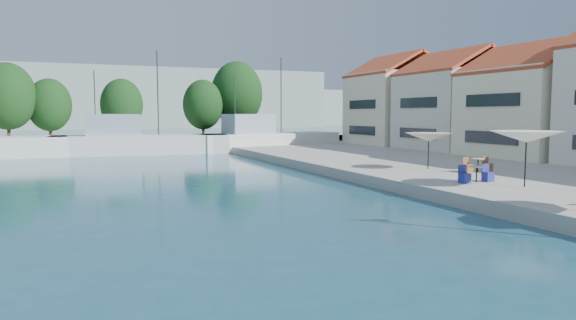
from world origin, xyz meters
name	(u,v)px	position (x,y,z in m)	size (l,w,h in m)	color
quay_right	(548,165)	(22.00, 30.00, 0.30)	(32.00, 92.00, 0.60)	gray
quay_far	(76,145)	(-8.00, 67.00, 0.30)	(90.00, 16.00, 0.60)	gray
hill_east	(222,108)	(40.00, 180.00, 6.00)	(140.00, 40.00, 12.00)	#8E9B91
building_04	(536,98)	(24.00, 33.00, 5.02)	(9.00, 8.80, 9.20)	#EFE4BF
building_05	(454,98)	(24.00, 42.00, 5.26)	(8.40, 8.80, 9.70)	beige
building_06	(397,98)	(24.00, 51.00, 5.50)	(9.00, 8.80, 10.20)	beige
trawler_03	(137,143)	(-2.71, 54.82, 1.07)	(16.55, 5.95, 10.20)	silver
trawler_04	(265,140)	(10.44, 55.24, 1.07)	(16.33, 6.87, 10.20)	silver
tree_04	(7,96)	(-14.99, 70.25, 5.80)	(6.09, 6.09, 9.02)	#3F2B19
tree_05	(49,105)	(-10.75, 71.51, 4.87)	(5.00, 5.00, 7.41)	#3F2B19
tree_06	(122,105)	(-2.64, 70.62, 4.95)	(5.09, 5.09, 7.54)	#3F2B19
tree_07	(203,105)	(7.43, 70.49, 5.02)	(5.18, 5.18, 7.66)	#3F2B19
tree_08	(237,94)	(12.35, 71.49, 6.54)	(6.95, 6.95, 10.29)	#3F2B19
umbrella_white	(526,137)	(9.98, 20.95, 2.81)	(3.07, 3.07, 2.46)	black
umbrella_cream	(429,137)	(10.87, 28.75, 2.46)	(2.75, 2.75, 2.11)	black
cafe_table_02	(476,176)	(9.16, 23.00, 0.89)	(1.82, 0.70, 0.76)	black
cafe_table_03	(478,167)	(12.35, 26.32, 0.89)	(1.82, 0.70, 0.76)	black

